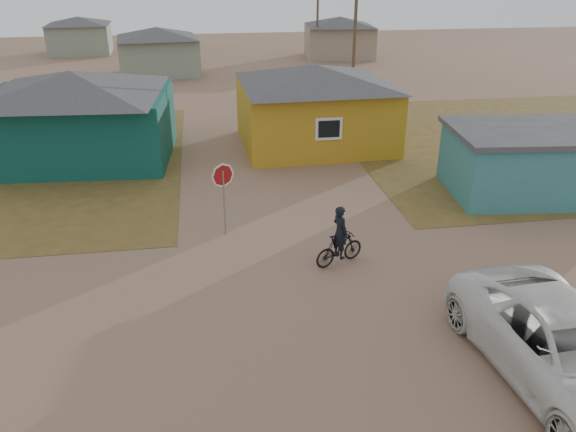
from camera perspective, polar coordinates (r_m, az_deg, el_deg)
The scene contains 13 objects.
ground at distance 15.20m, azimuth 3.84°, elevation -9.03°, with size 120.00×120.00×0.00m, color #8E6952.
grass_ne at distance 31.59m, azimuth 24.17°, elevation 7.10°, with size 20.00×18.00×0.00m, color brown.
house_teal at distance 27.15m, azimuth -20.72°, elevation 9.58°, with size 8.93×7.08×4.00m.
house_yellow at distance 27.61m, azimuth 2.79°, elevation 11.25°, with size 7.72×6.76×3.90m.
shed_turquoise at distance 23.64m, azimuth 23.50°, elevation 5.12°, with size 6.71×4.93×2.60m.
house_pale_west at distance 46.86m, azimuth -13.04°, elevation 16.09°, with size 7.04×6.15×3.60m.
house_beige_east at distance 54.28m, azimuth 5.24°, elevation 17.70°, with size 6.95×6.05×3.60m.
house_pale_north at distance 59.71m, azimuth -20.40°, elevation 16.88°, with size 6.28×5.81×3.40m.
utility_pole_near at distance 35.83m, azimuth 6.79°, elevation 17.71°, with size 1.40×0.20×8.00m.
utility_pole_far at distance 51.55m, azimuth 3.03°, elevation 19.95°, with size 1.40×0.20×8.00m.
stop_sign at distance 18.24m, azimuth -6.60°, elevation 3.38°, with size 0.82×0.10×2.51m.
cyclist at distance 16.84m, azimuth 5.26°, elevation -2.77°, with size 1.73×1.09×1.89m.
vehicle at distance 13.65m, azimuth 26.61°, elevation -11.98°, with size 2.89×6.26×1.74m, color silver.
Camera 1 is at (-2.94, -12.30, 8.44)m, focal length 35.00 mm.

